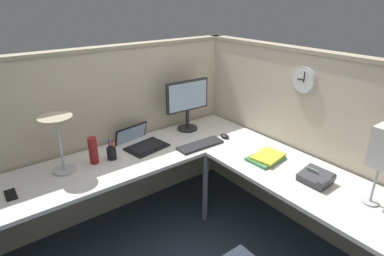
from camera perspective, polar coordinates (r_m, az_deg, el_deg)
name	(u,v)px	position (r m, az deg, el deg)	size (l,w,h in m)	color
ground_plane	(202,235)	(2.96, 1.83, -18.84)	(6.80, 6.80, 0.00)	#2D3842
cubicle_wall_back	(114,132)	(3.02, -13.95, -0.79)	(2.57, 0.12, 1.58)	beige
cubicle_wall_right	(299,140)	(2.94, 18.73, -2.02)	(0.12, 2.37, 1.58)	beige
desk	(192,183)	(2.48, 0.05, -9.87)	(2.35, 2.15, 0.73)	silver
monitor	(187,101)	(3.06, -0.84, 4.85)	(0.46, 0.20, 0.50)	#232326
laptop	(140,142)	(2.87, -9.43, -2.55)	(0.40, 0.43, 0.22)	black
keyboard	(200,145)	(2.81, 1.52, -3.09)	(0.43, 0.14, 0.02)	#232326
computer_mouse	(225,136)	(2.98, 5.91, -1.46)	(0.06, 0.10, 0.03)	black
desk_lamp_dome	(57,127)	(2.47, -23.28, 0.13)	(0.24, 0.24, 0.44)	#B7BABF
pen_cup	(112,153)	(2.66, -14.35, -4.41)	(0.08, 0.08, 0.18)	black
cell_phone	(11,195)	(2.48, -29.97, -10.42)	(0.07, 0.14, 0.01)	black
thermos_flask	(93,150)	(2.61, -17.45, -3.90)	(0.07, 0.07, 0.22)	maroon
office_phone	(316,178)	(2.44, 21.58, -8.41)	(0.19, 0.21, 0.11)	#38383D
book_stack	(267,158)	(2.65, 13.33, -5.22)	(0.30, 0.24, 0.04)	#3F7F4C
desk_lamp_paper	(384,150)	(2.23, 31.36, -3.35)	(0.13, 0.13, 0.53)	#B7BABF
wall_clock	(304,81)	(2.72, 19.61, 8.05)	(0.04, 0.22, 0.22)	#B7BABF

